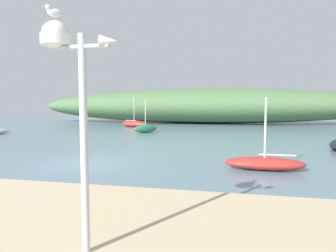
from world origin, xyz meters
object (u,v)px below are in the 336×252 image
object	(u,v)px
sailboat_near_shore	(265,163)
sailboat_mid_channel	(134,124)
mast_structure	(68,69)
seagull_on_radar	(54,12)
sailboat_outer_mooring	(145,128)

from	to	relation	value
sailboat_near_shore	sailboat_mid_channel	bearing A→B (deg)	121.15
mast_structure	seagull_on_radar	xyz separation A→B (m)	(-0.20, -0.01, 0.85)
mast_structure	sailboat_near_shore	size ratio (longest dim) A/B	1.17
seagull_on_radar	sailboat_mid_channel	distance (m)	29.22
seagull_on_radar	sailboat_mid_channel	world-z (taller)	seagull_on_radar
sailboat_mid_channel	sailboat_outer_mooring	size ratio (longest dim) A/B	1.15
sailboat_outer_mooring	sailboat_mid_channel	bearing A→B (deg)	117.09
mast_structure	sailboat_mid_channel	world-z (taller)	mast_structure
mast_structure	sailboat_mid_channel	distance (m)	29.18
seagull_on_radar	sailboat_outer_mooring	world-z (taller)	seagull_on_radar
mast_structure	seagull_on_radar	bearing A→B (deg)	-176.69
seagull_on_radar	sailboat_near_shore	xyz separation A→B (m)	(4.13, 7.41, -3.66)
sailboat_outer_mooring	sailboat_near_shore	distance (m)	16.45
mast_structure	sailboat_outer_mooring	world-z (taller)	mast_structure
sailboat_near_shore	sailboat_outer_mooring	bearing A→B (deg)	122.98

